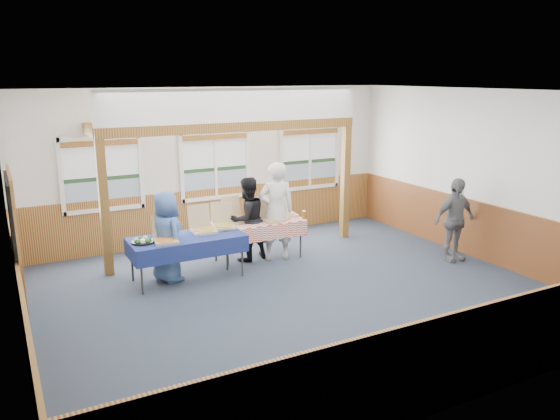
% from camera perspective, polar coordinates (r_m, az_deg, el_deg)
% --- Properties ---
extents(floor, '(8.00, 8.00, 0.00)m').
position_cam_1_polar(floor, '(8.94, 1.65, -8.68)').
color(floor, '#24313B').
rests_on(floor, ground).
extents(ceiling, '(8.00, 8.00, 0.00)m').
position_cam_1_polar(ceiling, '(8.25, 1.81, 12.29)').
color(ceiling, white).
rests_on(ceiling, wall_back).
extents(wall_back, '(8.00, 0.00, 8.00)m').
position_cam_1_polar(wall_back, '(11.57, -6.85, 4.71)').
color(wall_back, silver).
rests_on(wall_back, floor).
extents(wall_front, '(8.00, 0.00, 8.00)m').
position_cam_1_polar(wall_front, '(5.78, 19.11, -5.39)').
color(wall_front, silver).
rests_on(wall_front, floor).
extents(wall_left, '(0.00, 8.00, 8.00)m').
position_cam_1_polar(wall_left, '(7.41, -26.33, -1.90)').
color(wall_left, silver).
rests_on(wall_left, floor).
extents(wall_right, '(0.00, 8.00, 8.00)m').
position_cam_1_polar(wall_right, '(10.95, 20.30, 3.42)').
color(wall_right, silver).
rests_on(wall_right, floor).
extents(wainscot_back, '(7.98, 0.05, 1.10)m').
position_cam_1_polar(wainscot_back, '(11.76, -6.66, -0.36)').
color(wainscot_back, brown).
rests_on(wainscot_back, floor).
extents(wainscot_front, '(7.98, 0.05, 1.10)m').
position_cam_1_polar(wainscot_front, '(6.21, 18.15, -14.51)').
color(wainscot_front, brown).
rests_on(wainscot_front, floor).
extents(wainscot_left, '(0.05, 6.98, 1.10)m').
position_cam_1_polar(wainscot_left, '(7.74, -25.30, -9.39)').
color(wainscot_left, brown).
rests_on(wainscot_left, floor).
extents(wainscot_right, '(0.05, 6.98, 1.10)m').
position_cam_1_polar(wainscot_right, '(11.16, 19.76, -1.89)').
color(wainscot_right, brown).
rests_on(wainscot_right, floor).
extents(cased_opening, '(0.06, 1.30, 2.10)m').
position_cam_1_polar(cased_opening, '(8.42, -25.88, -3.97)').
color(cased_opening, '#2F2F2F').
rests_on(cased_opening, wall_left).
extents(window_left, '(1.56, 0.10, 1.46)m').
position_cam_1_polar(window_left, '(10.92, -18.13, 3.99)').
color(window_left, white).
rests_on(window_left, wall_back).
extents(window_mid, '(1.56, 0.10, 1.46)m').
position_cam_1_polar(window_mid, '(11.52, -6.79, 5.07)').
color(window_mid, white).
rests_on(window_mid, wall_back).
extents(window_right, '(1.56, 0.10, 1.46)m').
position_cam_1_polar(window_right, '(12.52, 3.12, 5.85)').
color(window_right, white).
rests_on(window_right, wall_back).
extents(post_left, '(0.15, 0.15, 2.40)m').
position_cam_1_polar(post_left, '(9.86, -17.88, 0.15)').
color(post_left, brown).
rests_on(post_left, floor).
extents(post_right, '(0.15, 0.15, 2.40)m').
position_cam_1_polar(post_right, '(11.75, 6.83, 2.87)').
color(post_right, brown).
rests_on(post_right, floor).
extents(cross_beam, '(5.15, 0.18, 0.18)m').
position_cam_1_polar(cross_beam, '(10.36, -4.58, 8.65)').
color(cross_beam, brown).
rests_on(cross_beam, post_left).
extents(table_left, '(2.09, 1.38, 0.76)m').
position_cam_1_polar(table_left, '(9.45, -9.70, -3.08)').
color(table_left, '#2F2F2F').
rests_on(table_left, floor).
extents(table_right, '(1.77, 0.93, 0.76)m').
position_cam_1_polar(table_right, '(10.31, -2.28, -1.49)').
color(table_right, '#2F2F2F').
rests_on(table_right, floor).
extents(pizza_box_a, '(0.43, 0.51, 0.41)m').
position_cam_1_polar(pizza_box_a, '(9.21, -11.85, -2.86)').
color(pizza_box_a, tan).
rests_on(pizza_box_a, table_left).
extents(pizza_box_b, '(0.42, 0.51, 0.44)m').
position_cam_1_polar(pizza_box_b, '(9.67, -8.06, -1.87)').
color(pizza_box_b, tan).
rests_on(pizza_box_b, table_left).
extents(pizza_box_c, '(0.49, 0.55, 0.43)m').
position_cam_1_polar(pizza_box_c, '(9.91, -5.91, -1.44)').
color(pizza_box_c, tan).
rests_on(pizza_box_c, table_right).
extents(pizza_box_d, '(0.48, 0.55, 0.44)m').
position_cam_1_polar(pizza_box_d, '(10.31, -4.54, -0.79)').
color(pizza_box_d, tan).
rests_on(pizza_box_d, table_right).
extents(pizza_box_e, '(0.49, 0.56, 0.45)m').
position_cam_1_polar(pizza_box_e, '(10.31, -0.89, -0.73)').
color(pizza_box_e, tan).
rests_on(pizza_box_e, table_right).
extents(pizza_box_f, '(0.45, 0.53, 0.43)m').
position_cam_1_polar(pizza_box_f, '(10.69, 0.56, -0.21)').
color(pizza_box_f, tan).
rests_on(pizza_box_f, table_right).
extents(veggie_tray, '(0.38, 0.38, 0.09)m').
position_cam_1_polar(veggie_tray, '(9.24, -14.15, -3.16)').
color(veggie_tray, black).
rests_on(veggie_tray, table_left).
extents(drink_glass, '(0.07, 0.07, 0.15)m').
position_cam_1_polar(drink_glass, '(10.45, 2.52, -0.51)').
color(drink_glass, '#924E18').
rests_on(drink_glass, table_right).
extents(woman_white, '(0.77, 0.59, 1.88)m').
position_cam_1_polar(woman_white, '(10.27, -0.43, -0.13)').
color(woman_white, silver).
rests_on(woman_white, floor).
extents(woman_black, '(0.89, 0.75, 1.60)m').
position_cam_1_polar(woman_black, '(10.28, -3.45, -0.96)').
color(woman_black, black).
rests_on(woman_black, floor).
extents(man_blue, '(0.66, 0.86, 1.57)m').
position_cam_1_polar(man_blue, '(9.42, -11.77, -2.73)').
color(man_blue, '#3E619B').
rests_on(man_blue, floor).
extents(person_grey, '(0.93, 0.39, 1.59)m').
position_cam_1_polar(person_grey, '(10.75, 17.76, -0.97)').
color(person_grey, slate).
rests_on(person_grey, floor).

